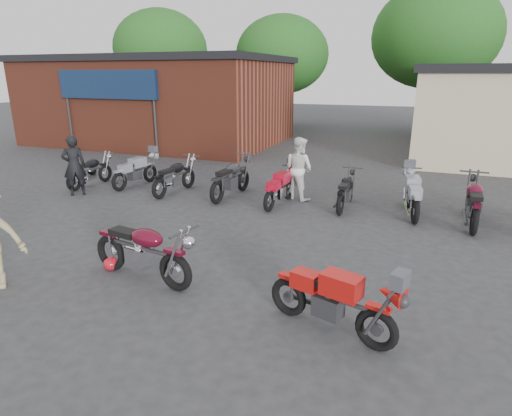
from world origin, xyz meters
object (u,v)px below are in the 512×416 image
(vintage_motorcycle, at_px, (142,247))
(row_bike_6, at_px, (412,193))
(row_bike_0, at_px, (90,170))
(row_bike_1, at_px, (136,169))
(row_bike_2, at_px, (175,175))
(row_bike_5, at_px, (346,189))
(row_bike_7, at_px, (474,200))
(person_dark, at_px, (74,166))
(helmet, at_px, (111,264))
(row_bike_4, at_px, (280,186))
(sportbike, at_px, (333,297))
(row_bike_3, at_px, (231,176))
(person_light, at_px, (299,168))

(vintage_motorcycle, distance_m, row_bike_6, 6.93)
(row_bike_0, relative_size, row_bike_1, 0.98)
(row_bike_1, bearing_deg, row_bike_2, -91.26)
(vintage_motorcycle, distance_m, row_bike_5, 6.06)
(row_bike_0, xyz_separation_m, row_bike_7, (11.03, 0.31, 0.08))
(person_dark, bearing_deg, row_bike_7, 142.55)
(helmet, distance_m, row_bike_0, 6.70)
(row_bike_2, bearing_deg, row_bike_4, -84.64)
(vintage_motorcycle, xyz_separation_m, row_bike_2, (-2.50, 5.17, -0.05))
(row_bike_7, bearing_deg, helmet, 130.37)
(helmet, distance_m, row_bike_1, 6.27)
(helmet, distance_m, row_bike_7, 8.21)
(sportbike, relative_size, helmet, 6.94)
(row_bike_3, xyz_separation_m, row_bike_7, (6.33, -0.15, -0.01))
(row_bike_4, bearing_deg, row_bike_3, 85.86)
(row_bike_1, height_order, row_bike_6, row_bike_6)
(row_bike_0, height_order, row_bike_6, row_bike_6)
(row_bike_3, bearing_deg, row_bike_7, -86.50)
(person_dark, distance_m, row_bike_7, 10.78)
(row_bike_5, bearing_deg, helmet, 149.38)
(person_dark, xyz_separation_m, row_bike_3, (4.36, 1.46, -0.26))
(vintage_motorcycle, height_order, row_bike_6, vintage_motorcycle)
(row_bike_4, bearing_deg, row_bike_2, 94.85)
(row_bike_6, bearing_deg, person_light, 74.20)
(sportbike, xyz_separation_m, row_bike_5, (-0.81, 5.90, -0.02))
(person_light, height_order, row_bike_1, person_light)
(sportbike, xyz_separation_m, row_bike_2, (-5.86, 5.58, 0.02))
(row_bike_7, bearing_deg, person_light, 83.65)
(helmet, distance_m, row_bike_3, 5.30)
(row_bike_3, bearing_deg, row_bike_5, -83.51)
(row_bike_1, distance_m, row_bike_3, 3.35)
(sportbike, distance_m, row_bike_2, 8.09)
(person_dark, height_order, person_light, person_light)
(vintage_motorcycle, distance_m, row_bike_3, 5.45)
(vintage_motorcycle, distance_m, sportbike, 3.38)
(row_bike_6, bearing_deg, row_bike_4, 87.45)
(row_bike_4, bearing_deg, row_bike_6, -77.65)
(row_bike_2, bearing_deg, person_dark, 121.41)
(row_bike_7, bearing_deg, row_bike_0, 93.23)
(helmet, bearing_deg, row_bike_6, 47.15)
(vintage_motorcycle, bearing_deg, row_bike_1, 137.19)
(row_bike_4, bearing_deg, row_bike_7, -82.80)
(sportbike, distance_m, row_bike_1, 9.47)
(helmet, distance_m, row_bike_6, 7.38)
(row_bike_4, distance_m, row_bike_5, 1.76)
(person_light, bearing_deg, row_bike_4, 93.00)
(row_bike_2, distance_m, row_bike_3, 1.76)
(sportbike, distance_m, row_bike_7, 6.07)
(row_bike_2, distance_m, row_bike_5, 5.05)
(sportbike, bearing_deg, row_bike_1, 159.36)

